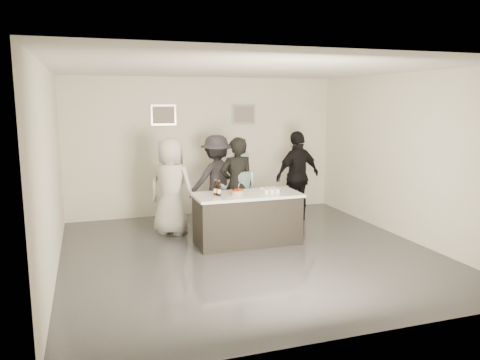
{
  "coord_description": "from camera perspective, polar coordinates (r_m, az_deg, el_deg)",
  "views": [
    {
      "loc": [
        -2.49,
        -7.05,
        2.51
      ],
      "look_at": [
        0.0,
        0.5,
        1.15
      ],
      "focal_mm": 35.0,
      "sensor_mm": 36.0,
      "label": 1
    }
  ],
  "objects": [
    {
      "name": "picture_left",
      "position": [
        10.15,
        -9.32,
        7.83
      ],
      "size": [
        0.54,
        0.04,
        0.44
      ],
      "primitive_type": "cube",
      "color": "#B2B2B7",
      "rests_on": "wall_back"
    },
    {
      "name": "candles",
      "position": [
        7.86,
        -0.67,
        -2.1
      ],
      "size": [
        0.24,
        0.08,
        0.01
      ],
      "primitive_type": "cube",
      "color": "pink",
      "rests_on": "bar_counter"
    },
    {
      "name": "person_guest_right",
      "position": [
        9.87,
        7.04,
        0.49
      ],
      "size": [
        1.19,
        0.74,
        1.88
      ],
      "primitive_type": "imported",
      "rotation": [
        0.0,
        0.0,
        3.41
      ],
      "color": "black",
      "rests_on": "ground"
    },
    {
      "name": "picture_right",
      "position": [
        10.59,
        0.44,
        8.02
      ],
      "size": [
        0.54,
        0.04,
        0.44
      ],
      "primitive_type": "cube",
      "color": "#B2B2B7",
      "rests_on": "wall_back"
    },
    {
      "name": "ceiling",
      "position": [
        7.5,
        1.23,
        13.45
      ],
      "size": [
        6.0,
        6.0,
        0.0
      ],
      "primitive_type": "plane",
      "rotation": [
        3.14,
        0.0,
        0.0
      ],
      "color": "white"
    },
    {
      "name": "bar_counter",
      "position": [
        8.28,
        0.88,
        -4.7
      ],
      "size": [
        1.86,
        0.86,
        0.9
      ],
      "primitive_type": "cube",
      "color": "white",
      "rests_on": "ground"
    },
    {
      "name": "wall_back",
      "position": [
        10.41,
        -4.33,
        4.11
      ],
      "size": [
        6.0,
        0.04,
        3.0
      ],
      "primitive_type": "cube",
      "color": "silver",
      "rests_on": "ground"
    },
    {
      "name": "wall_right",
      "position": [
        8.99,
        19.54,
        2.7
      ],
      "size": [
        0.04,
        6.0,
        3.0
      ],
      "primitive_type": "cube",
      "color": "silver",
      "rests_on": "ground"
    },
    {
      "name": "tumbler_cluster",
      "position": [
        8.28,
        3.66,
        -1.25
      ],
      "size": [
        0.3,
        0.3,
        0.08
      ],
      "primitive_type": "cube",
      "color": "orange",
      "rests_on": "bar_counter"
    },
    {
      "name": "person_main_blue",
      "position": [
        9.04,
        -0.12,
        -1.27
      ],
      "size": [
        0.92,
        0.81,
        1.58
      ],
      "primitive_type": "imported",
      "rotation": [
        0.0,
        0.0,
        2.82
      ],
      "color": "#A8D7DB",
      "rests_on": "ground"
    },
    {
      "name": "wall_front",
      "position": [
        4.86,
        13.04,
        -2.53
      ],
      "size": [
        6.0,
        0.04,
        3.0
      ],
      "primitive_type": "cube",
      "color": "silver",
      "rests_on": "ground"
    },
    {
      "name": "wall_left",
      "position": [
        7.14,
        -22.15,
        0.86
      ],
      "size": [
        0.04,
        6.0,
        3.0
      ],
      "primitive_type": "cube",
      "color": "silver",
      "rests_on": "ground"
    },
    {
      "name": "cake",
      "position": [
        8.05,
        -0.34,
        -1.56
      ],
      "size": [
        0.21,
        0.21,
        0.07
      ],
      "primitive_type": "cylinder",
      "color": "orange",
      "rests_on": "bar_counter"
    },
    {
      "name": "person_main_black",
      "position": [
        8.86,
        -0.41,
        -0.66
      ],
      "size": [
        0.68,
        0.45,
        1.83
      ],
      "primitive_type": "imported",
      "rotation": [
        0.0,
        0.0,
        3.17
      ],
      "color": "black",
      "rests_on": "ground"
    },
    {
      "name": "beer_bottle_a",
      "position": [
        8.01,
        -3.0,
        -0.96
      ],
      "size": [
        0.07,
        0.07,
        0.26
      ],
      "primitive_type": "cylinder",
      "color": "black",
      "rests_on": "bar_counter"
    },
    {
      "name": "beer_bottle_b",
      "position": [
        7.94,
        -2.58,
        -1.05
      ],
      "size": [
        0.07,
        0.07,
        0.26
      ],
      "primitive_type": "cylinder",
      "color": "black",
      "rests_on": "bar_counter"
    },
    {
      "name": "floor",
      "position": [
        7.89,
        1.15,
        -8.85
      ],
      "size": [
        6.0,
        6.0,
        0.0
      ],
      "primitive_type": "plane",
      "color": "#3D3D42",
      "rests_on": "ground"
    },
    {
      "name": "person_guest_left",
      "position": [
        8.86,
        -8.4,
        -0.77
      ],
      "size": [
        1.07,
        1.0,
        1.83
      ],
      "primitive_type": "imported",
      "rotation": [
        0.0,
        0.0,
        2.51
      ],
      "color": "beige",
      "rests_on": "ground"
    },
    {
      "name": "person_guest_back",
      "position": [
        9.59,
        -2.85,
        0.07
      ],
      "size": [
        1.28,
        0.89,
        1.82
      ],
      "primitive_type": "imported",
      "rotation": [
        0.0,
        0.0,
        3.34
      ],
      "color": "#2E2C34",
      "rests_on": "ground"
    }
  ]
}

